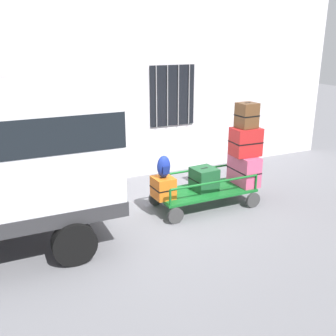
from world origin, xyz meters
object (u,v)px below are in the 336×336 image
object	(u,v)px
suitcase_midleft_bottom	(204,179)
suitcase_center_middle	(246,142)
luggage_cart	(204,193)
suitcase_left_bottom	(163,187)
suitcase_center_bottom	(244,170)
suitcase_center_top	(247,115)
backpack	(164,167)

from	to	relation	value
suitcase_midleft_bottom	suitcase_center_middle	size ratio (longest dim) A/B	0.87
luggage_cart	suitcase_center_middle	xyz separation A→B (m)	(0.95, -0.02, 1.00)
suitcase_left_bottom	suitcase_center_middle	bearing A→B (deg)	-0.51
suitcase_center_bottom	suitcase_center_top	xyz separation A→B (m)	(0.00, 0.02, 1.18)
suitcase_midleft_bottom	suitcase_center_top	distance (m)	1.58
luggage_cart	suitcase_center_middle	world-z (taller)	suitcase_center_middle
suitcase_center_top	suitcase_center_bottom	bearing A→B (deg)	-90.00
suitcase_center_middle	suitcase_center_top	xyz separation A→B (m)	(0.00, 0.02, 0.56)
suitcase_midleft_bottom	suitcase_center_middle	world-z (taller)	suitcase_center_middle
suitcase_center_middle	backpack	size ratio (longest dim) A/B	1.39
suitcase_midleft_bottom	suitcase_center_bottom	size ratio (longest dim) A/B	0.71
suitcase_center_bottom	suitcase_left_bottom	bearing A→B (deg)	179.38
luggage_cart	suitcase_left_bottom	size ratio (longest dim) A/B	4.59
suitcase_midleft_bottom	suitcase_center_bottom	world-z (taller)	suitcase_center_bottom
suitcase_left_bottom	backpack	size ratio (longest dim) A/B	1.05
luggage_cart	backpack	world-z (taller)	backpack
suitcase_center_middle	backpack	bearing A→B (deg)	-179.90
suitcase_midleft_bottom	suitcase_center_middle	xyz separation A→B (m)	(0.95, -0.06, 0.71)
luggage_cart	suitcase_midleft_bottom	bearing A→B (deg)	90.00
suitcase_center_middle	suitcase_center_top	bearing A→B (deg)	90.00
luggage_cart	suitcase_center_top	xyz separation A→B (m)	(0.95, -0.00, 1.56)
luggage_cart	suitcase_center_bottom	xyz separation A→B (m)	(0.95, -0.03, 0.38)
suitcase_left_bottom	suitcase_center_top	xyz separation A→B (m)	(1.90, 0.00, 1.29)
luggage_cart	backpack	distance (m)	1.18
suitcase_left_bottom	suitcase_midleft_bottom	size ratio (longest dim) A/B	0.87
backpack	luggage_cart	bearing A→B (deg)	1.54
suitcase_center_top	suitcase_midleft_bottom	bearing A→B (deg)	177.60
luggage_cart	suitcase_center_middle	bearing A→B (deg)	-1.33
suitcase_left_bottom	suitcase_center_middle	xyz separation A→B (m)	(1.90, -0.02, 0.73)
luggage_cart	suitcase_midleft_bottom	size ratio (longest dim) A/B	3.98
suitcase_midleft_bottom	suitcase_center_middle	distance (m)	1.18
luggage_cart	suitcase_center_top	distance (m)	1.83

